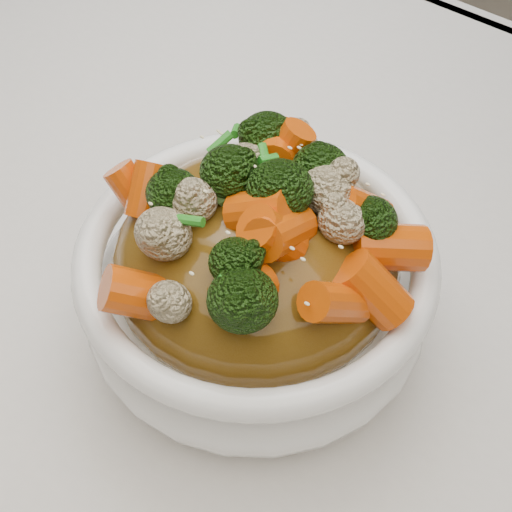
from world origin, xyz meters
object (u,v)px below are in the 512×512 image
Objects in this scene: bowl at (256,289)px; carrots at (256,184)px; broccoli at (256,186)px; dining_table at (226,508)px.

carrots is (0.00, 0.00, 0.08)m from bowl.
bowl is 1.26× the size of broccoli.
dining_table is at bearing 176.16° from bowl.
broccoli reaches higher than bowl.
broccoli is (0.00, 0.00, 0.08)m from bowl.
bowl is (0.04, -0.00, 0.41)m from dining_table.
carrots is at bearing 0.00° from broccoli.
bowl is 0.08m from broccoli.
broccoli is at bearing -3.84° from dining_table.
dining_table is 6.13× the size of bowl.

